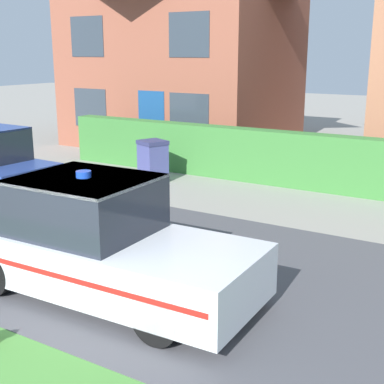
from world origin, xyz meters
TOP-DOWN VIEW (x-y plane):
  - road_strip at (0.00, 3.88)m, footprint 28.00×5.50m
  - garden_hedge at (-0.49, 9.81)m, footprint 14.02×0.53m
  - police_car at (-0.59, 2.55)m, footprint 4.40×1.85m
  - house_left at (-6.49, 14.08)m, footprint 7.60×6.00m
  - wheelie_bin at (-3.86, 8.39)m, footprint 0.84×0.82m

SIDE VIEW (x-z plane):
  - road_strip at x=0.00m, z-range 0.00..0.01m
  - wheelie_bin at x=-3.86m, z-range 0.00..1.09m
  - garden_hedge at x=-0.49m, z-range 0.00..1.37m
  - police_car at x=-0.59m, z-range -0.12..1.60m
  - house_left at x=-6.49m, z-range 0.07..7.11m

